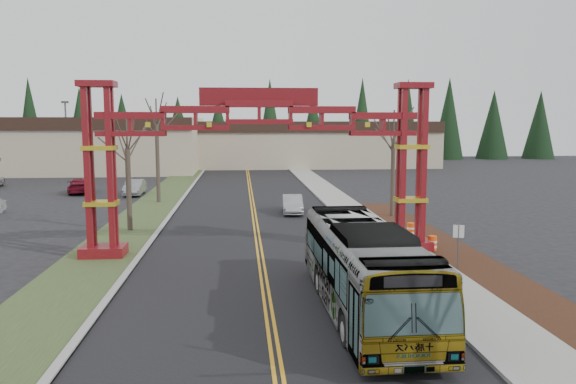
{
  "coord_description": "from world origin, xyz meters",
  "views": [
    {
      "loc": [
        -0.97,
        -10.79,
        6.86
      ],
      "look_at": [
        1.22,
        14.94,
        3.65
      ],
      "focal_mm": 35.0,
      "sensor_mm": 36.0,
      "label": 1
    }
  ],
  "objects": [
    {
      "name": "road",
      "position": [
        0.0,
        25.0,
        0.01
      ],
      "size": [
        12.0,
        110.0,
        0.02
      ],
      "primitive_type": "cube",
      "color": "black",
      "rests_on": "ground"
    },
    {
      "name": "lane_line_left",
      "position": [
        -0.12,
        25.0,
        0.03
      ],
      "size": [
        0.12,
        100.0,
        0.01
      ],
      "primitive_type": "cube",
      "color": "gold",
      "rests_on": "road"
    },
    {
      "name": "lane_line_right",
      "position": [
        0.12,
        25.0,
        0.03
      ],
      "size": [
        0.12,
        100.0,
        0.01
      ],
      "primitive_type": "cube",
      "color": "gold",
      "rests_on": "road"
    },
    {
      "name": "curb_right",
      "position": [
        6.15,
        25.0,
        0.07
      ],
      "size": [
        0.3,
        110.0,
        0.15
      ],
      "primitive_type": "cube",
      "color": "#9FA09B",
      "rests_on": "ground"
    },
    {
      "name": "sidewalk_right",
      "position": [
        7.6,
        25.0,
        0.08
      ],
      "size": [
        2.6,
        110.0,
        0.14
      ],
      "primitive_type": "cube",
      "color": "gray",
      "rests_on": "ground"
    },
    {
      "name": "landscape_strip",
      "position": [
        10.2,
        10.0,
        0.06
      ],
      "size": [
        2.6,
        50.0,
        0.12
      ],
      "primitive_type": "cube",
      "color": "#321A10",
      "rests_on": "ground"
    },
    {
      "name": "grass_median",
      "position": [
        -8.0,
        25.0,
        0.04
      ],
      "size": [
        4.0,
        110.0,
        0.08
      ],
      "primitive_type": "cube",
      "color": "#384A25",
      "rests_on": "ground"
    },
    {
      "name": "curb_left",
      "position": [
        -6.15,
        25.0,
        0.07
      ],
      "size": [
        0.3,
        110.0,
        0.15
      ],
      "primitive_type": "cube",
      "color": "#9FA09B",
      "rests_on": "ground"
    },
    {
      "name": "gateway_arch",
      "position": [
        0.0,
        18.0,
        5.98
      ],
      "size": [
        18.2,
        1.6,
        8.9
      ],
      "color": "maroon",
      "rests_on": "ground"
    },
    {
      "name": "retail_building_west",
      "position": [
        -30.0,
        71.96,
        3.76
      ],
      "size": [
        46.0,
        22.3,
        7.5
      ],
      "color": "#B8A78D",
      "rests_on": "ground"
    },
    {
      "name": "retail_building_east",
      "position": [
        10.0,
        79.95,
        3.51
      ],
      "size": [
        38.0,
        20.3,
        7.0
      ],
      "color": "#B8A78D",
      "rests_on": "ground"
    },
    {
      "name": "conifer_treeline",
      "position": [
        0.25,
        92.0,
        6.49
      ],
      "size": [
        116.1,
        5.6,
        13.0
      ],
      "color": "black",
      "rests_on": "ground"
    },
    {
      "name": "transit_bus",
      "position": [
        3.42,
        8.64,
        1.64
      ],
      "size": [
        2.86,
        11.78,
        3.27
      ],
      "primitive_type": "imported",
      "rotation": [
        0.0,
        0.0,
        0.01
      ],
      "color": "#929499",
      "rests_on": "ground"
    },
    {
      "name": "silver_sedan",
      "position": [
        2.93,
        31.05,
        0.69
      ],
      "size": [
        1.67,
        4.28,
        1.39
      ],
      "primitive_type": "imported",
      "rotation": [
        0.0,
        0.0,
        -0.05
      ],
      "color": "#A5A8AD",
      "rests_on": "ground"
    },
    {
      "name": "parked_car_mid_a",
      "position": [
        -16.5,
        44.96,
        0.75
      ],
      "size": [
        2.93,
        5.42,
        1.49
      ],
      "primitive_type": "imported",
      "rotation": [
        0.0,
        0.0,
        3.31
      ],
      "color": "maroon",
      "rests_on": "ground"
    },
    {
      "name": "parked_car_far_a",
      "position": [
        -11.0,
        43.01,
        0.74
      ],
      "size": [
        1.62,
        4.51,
        1.48
      ],
      "primitive_type": "imported",
      "rotation": [
        0.0,
        0.0,
        0.01
      ],
      "color": "#919398",
      "rests_on": "ground"
    },
    {
      "name": "bare_tree_median_mid",
      "position": [
        -8.0,
        24.95,
        5.23
      ],
      "size": [
        3.27,
        3.27,
        7.42
      ],
      "color": "#382D26",
      "rests_on": "ground"
    },
    {
      "name": "bare_tree_median_far",
      "position": [
        -8.0,
        37.64,
        6.62
      ],
      "size": [
        3.31,
        3.31,
        8.85
      ],
      "color": "#382D26",
      "rests_on": "ground"
    },
    {
      "name": "bare_tree_right_far",
      "position": [
        10.0,
        28.78,
        5.67
      ],
      "size": [
        3.08,
        3.08,
        7.74
      ],
      "color": "#382D26",
      "rests_on": "ground"
    },
    {
      "name": "light_pole_far",
      "position": [
        -22.63,
        61.75,
        5.49
      ],
      "size": [
        0.82,
        0.41,
        9.49
      ],
      "color": "#3F3F44",
      "rests_on": "ground"
    },
    {
      "name": "street_sign",
      "position": [
        9.04,
        13.9,
        1.55
      ],
      "size": [
        0.47,
        0.22,
        2.16
      ],
      "color": "#3F3F44",
      "rests_on": "ground"
    },
    {
      "name": "barrel_south",
      "position": [
        9.16,
        17.69,
        0.44
      ],
      "size": [
        0.48,
        0.48,
        0.88
      ],
      "color": "#FF4D0E",
      "rests_on": "ground"
    },
    {
      "name": "barrel_mid",
      "position": [
        8.83,
        18.68,
        0.44
      ],
      "size": [
        0.48,
        0.48,
        0.89
      ],
      "color": "#FF4D0E",
      "rests_on": "ground"
    },
    {
      "name": "barrel_north",
      "position": [
        9.16,
        21.46,
        0.45
      ],
      "size": [
        0.49,
        0.49,
        0.9
      ],
      "color": "#FF4D0E",
      "rests_on": "ground"
    }
  ]
}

